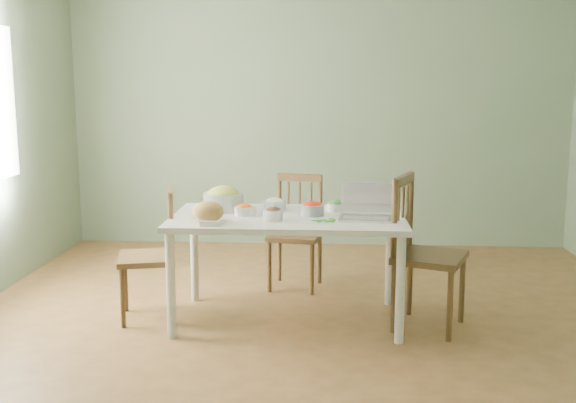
# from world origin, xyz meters

# --- Properties ---
(floor) EXTENTS (5.00, 5.00, 0.00)m
(floor) POSITION_xyz_m (0.00, 0.00, 0.00)
(floor) COLOR brown
(floor) RESTS_ON ground
(wall_back) EXTENTS (5.00, 0.00, 2.70)m
(wall_back) POSITION_xyz_m (0.00, 2.50, 1.35)
(wall_back) COLOR gray
(wall_back) RESTS_ON ground
(wall_front) EXTENTS (5.00, 0.00, 2.70)m
(wall_front) POSITION_xyz_m (0.00, -2.50, 1.35)
(wall_front) COLOR gray
(wall_front) RESTS_ON ground
(dining_table) EXTENTS (1.60, 0.90, 0.75)m
(dining_table) POSITION_xyz_m (-0.17, 0.19, 0.38)
(dining_table) COLOR white
(dining_table) RESTS_ON floor
(chair_far) EXTENTS (0.46, 0.45, 0.91)m
(chair_far) POSITION_xyz_m (-0.16, 0.96, 0.46)
(chair_far) COLOR #54361B
(chair_far) RESTS_ON floor
(chair_left) EXTENTS (0.48, 0.49, 0.92)m
(chair_left) POSITION_xyz_m (-1.17, 0.17, 0.46)
(chair_left) COLOR #54361B
(chair_left) RESTS_ON floor
(chair_right) EXTENTS (0.58, 0.59, 1.04)m
(chair_right) POSITION_xyz_m (0.80, 0.10, 0.52)
(chair_right) COLOR #54361B
(chair_right) RESTS_ON floor
(bread_boule) EXTENTS (0.28, 0.28, 0.14)m
(bread_boule) POSITION_xyz_m (-0.68, -0.06, 0.82)
(bread_boule) COLOR tan
(bread_boule) RESTS_ON dining_table
(butter_stick) EXTENTS (0.12, 0.04, 0.03)m
(butter_stick) POSITION_xyz_m (-0.65, -0.19, 0.77)
(butter_stick) COLOR white
(butter_stick) RESTS_ON dining_table
(bowl_squash) EXTENTS (0.35, 0.35, 0.17)m
(bowl_squash) POSITION_xyz_m (-0.64, 0.37, 0.84)
(bowl_squash) COLOR gold
(bowl_squash) RESTS_ON dining_table
(bowl_carrot) EXTENTS (0.16, 0.16, 0.08)m
(bowl_carrot) POSITION_xyz_m (-0.47, 0.20, 0.79)
(bowl_carrot) COLOR #E14301
(bowl_carrot) RESTS_ON dining_table
(bowl_onion) EXTENTS (0.21, 0.21, 0.09)m
(bowl_onion) POSITION_xyz_m (-0.28, 0.40, 0.79)
(bowl_onion) COLOR white
(bowl_onion) RESTS_ON dining_table
(bowl_mushroom) EXTENTS (0.15, 0.15, 0.09)m
(bowl_mushroom) POSITION_xyz_m (-0.26, 0.03, 0.79)
(bowl_mushroom) COLOR #361F0C
(bowl_mushroom) RESTS_ON dining_table
(bowl_redpep) EXTENTS (0.19, 0.19, 0.10)m
(bowl_redpep) POSITION_xyz_m (-0.00, 0.21, 0.80)
(bowl_redpep) COLOR red
(bowl_redpep) RESTS_ON dining_table
(bowl_broccoli) EXTENTS (0.16, 0.16, 0.08)m
(bowl_broccoli) POSITION_xyz_m (0.16, 0.38, 0.79)
(bowl_broccoli) COLOR #215524
(bowl_broccoli) RESTS_ON dining_table
(flatbread) EXTENTS (0.29, 0.29, 0.02)m
(flatbread) POSITION_xyz_m (0.21, 0.52, 0.76)
(flatbread) COLOR tan
(flatbread) RESTS_ON dining_table
(basil_bunch) EXTENTS (0.19, 0.19, 0.02)m
(basil_bunch) POSITION_xyz_m (0.08, 0.03, 0.76)
(basil_bunch) COLOR #30791B
(basil_bunch) RESTS_ON dining_table
(laptop) EXTENTS (0.38, 0.35, 0.24)m
(laptop) POSITION_xyz_m (0.36, 0.09, 0.87)
(laptop) COLOR silver
(laptop) RESTS_ON dining_table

